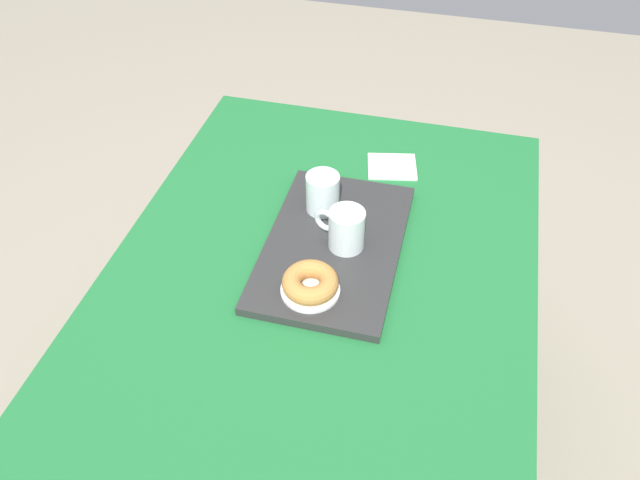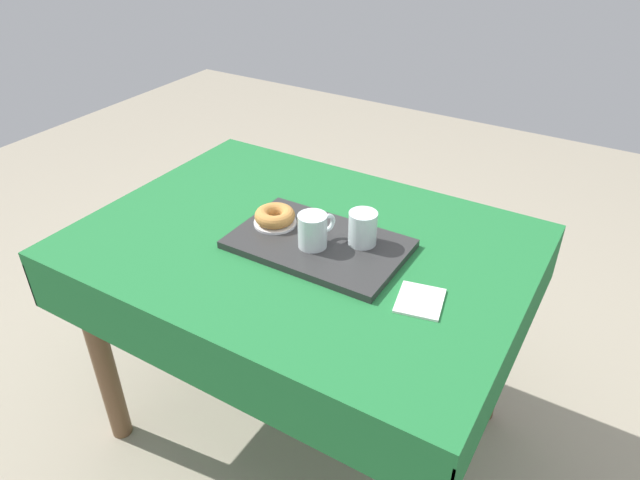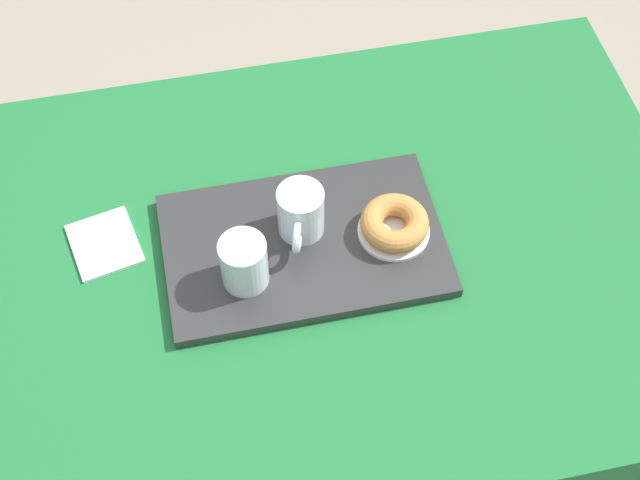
{
  "view_description": "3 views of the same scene",
  "coord_description": "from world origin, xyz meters",
  "px_view_note": "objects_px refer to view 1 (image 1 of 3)",
  "views": [
    {
      "loc": [
        -0.9,
        -0.23,
        1.7
      ],
      "look_at": [
        0.03,
        0.01,
        0.8
      ],
      "focal_mm": 35.83,
      "sensor_mm": 36.0,
      "label": 1
    },
    {
      "loc": [
        0.72,
        -1.09,
        1.59
      ],
      "look_at": [
        0.07,
        -0.02,
        0.78
      ],
      "focal_mm": 32.27,
      "sensor_mm": 36.0,
      "label": 2
    },
    {
      "loc": [
        0.2,
        0.78,
        1.95
      ],
      "look_at": [
        0.04,
        0.02,
        0.81
      ],
      "focal_mm": 49.66,
      "sensor_mm": 36.0,
      "label": 3
    }
  ],
  "objects_px": {
    "donut_plate_left": "(312,290)",
    "water_glass_near": "(323,195)",
    "dining_table": "(321,300)",
    "serving_tray": "(334,246)",
    "tea_mug_left": "(346,230)",
    "paper_napkin": "(392,167)",
    "sugar_donut_left": "(312,283)"
  },
  "relations": [
    {
      "from": "donut_plate_left",
      "to": "sugar_donut_left",
      "type": "relative_size",
      "value": 1.06
    },
    {
      "from": "serving_tray",
      "to": "dining_table",
      "type": "bearing_deg",
      "value": 168.29
    },
    {
      "from": "donut_plate_left",
      "to": "tea_mug_left",
      "type": "bearing_deg",
      "value": -13.13
    },
    {
      "from": "dining_table",
      "to": "donut_plate_left",
      "type": "bearing_deg",
      "value": -177.56
    },
    {
      "from": "water_glass_near",
      "to": "donut_plate_left",
      "type": "bearing_deg",
      "value": -170.61
    },
    {
      "from": "serving_tray",
      "to": "tea_mug_left",
      "type": "xyz_separation_m",
      "value": [
        -0.0,
        -0.03,
        0.05
      ]
    },
    {
      "from": "water_glass_near",
      "to": "donut_plate_left",
      "type": "distance_m",
      "value": 0.26
    },
    {
      "from": "sugar_donut_left",
      "to": "paper_napkin",
      "type": "xyz_separation_m",
      "value": [
        0.47,
        -0.08,
        -0.04
      ]
    },
    {
      "from": "dining_table",
      "to": "tea_mug_left",
      "type": "xyz_separation_m",
      "value": [
        0.06,
        -0.04,
        0.17
      ]
    },
    {
      "from": "dining_table",
      "to": "paper_napkin",
      "type": "xyz_separation_m",
      "value": [
        0.38,
        -0.09,
        0.11
      ]
    },
    {
      "from": "tea_mug_left",
      "to": "donut_plate_left",
      "type": "height_order",
      "value": "tea_mug_left"
    },
    {
      "from": "tea_mug_left",
      "to": "donut_plate_left",
      "type": "bearing_deg",
      "value": 166.87
    },
    {
      "from": "serving_tray",
      "to": "paper_napkin",
      "type": "xyz_separation_m",
      "value": [
        0.32,
        -0.07,
        -0.01
      ]
    },
    {
      "from": "tea_mug_left",
      "to": "sugar_donut_left",
      "type": "relative_size",
      "value": 1.02
    },
    {
      "from": "dining_table",
      "to": "serving_tray",
      "type": "distance_m",
      "value": 0.13
    },
    {
      "from": "water_glass_near",
      "to": "tea_mug_left",
      "type": "bearing_deg",
      "value": -143.91
    },
    {
      "from": "serving_tray",
      "to": "water_glass_near",
      "type": "distance_m",
      "value": 0.12
    },
    {
      "from": "donut_plate_left",
      "to": "sugar_donut_left",
      "type": "height_order",
      "value": "sugar_donut_left"
    },
    {
      "from": "donut_plate_left",
      "to": "water_glass_near",
      "type": "bearing_deg",
      "value": 9.39
    },
    {
      "from": "dining_table",
      "to": "paper_napkin",
      "type": "bearing_deg",
      "value": -12.82
    },
    {
      "from": "serving_tray",
      "to": "donut_plate_left",
      "type": "bearing_deg",
      "value": 176.64
    },
    {
      "from": "dining_table",
      "to": "donut_plate_left",
      "type": "distance_m",
      "value": 0.15
    },
    {
      "from": "donut_plate_left",
      "to": "dining_table",
      "type": "bearing_deg",
      "value": 2.44
    },
    {
      "from": "dining_table",
      "to": "serving_tray",
      "type": "relative_size",
      "value": 2.65
    },
    {
      "from": "tea_mug_left",
      "to": "water_glass_near",
      "type": "relative_size",
      "value": 1.26
    },
    {
      "from": "dining_table",
      "to": "water_glass_near",
      "type": "height_order",
      "value": "water_glass_near"
    },
    {
      "from": "serving_tray",
      "to": "donut_plate_left",
      "type": "relative_size",
      "value": 3.84
    },
    {
      "from": "water_glass_near",
      "to": "paper_napkin",
      "type": "distance_m",
      "value": 0.26
    },
    {
      "from": "sugar_donut_left",
      "to": "serving_tray",
      "type": "bearing_deg",
      "value": -3.36
    },
    {
      "from": "serving_tray",
      "to": "water_glass_near",
      "type": "xyz_separation_m",
      "value": [
        0.1,
        0.05,
        0.05
      ]
    },
    {
      "from": "dining_table",
      "to": "serving_tray",
      "type": "height_order",
      "value": "serving_tray"
    },
    {
      "from": "sugar_donut_left",
      "to": "paper_napkin",
      "type": "height_order",
      "value": "sugar_donut_left"
    }
  ]
}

